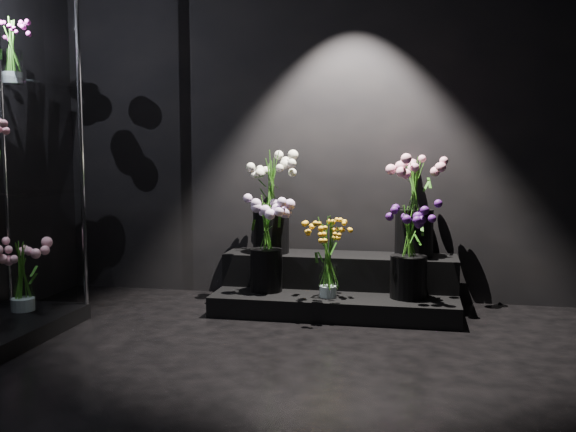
# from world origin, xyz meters

# --- Properties ---
(floor) EXTENTS (4.00, 4.00, 0.00)m
(floor) POSITION_xyz_m (0.00, 0.00, 0.00)
(floor) COLOR black
(floor) RESTS_ON ground
(wall_back) EXTENTS (4.00, 0.00, 4.00)m
(wall_back) POSITION_xyz_m (0.00, 2.00, 1.40)
(wall_back) COLOR black
(wall_back) RESTS_ON floor
(display_riser) EXTENTS (1.70, 0.76, 0.38)m
(display_riser) POSITION_xyz_m (0.27, 1.66, 0.16)
(display_riser) COLOR black
(display_riser) RESTS_ON floor
(bouquet_orange_bells) EXTENTS (0.28, 0.28, 0.55)m
(bouquet_orange_bells) POSITION_xyz_m (0.23, 1.37, 0.43)
(bouquet_orange_bells) COLOR white
(bouquet_orange_bells) RESTS_ON display_riser
(bouquet_lilac) EXTENTS (0.38, 0.38, 0.69)m
(bouquet_lilac) POSITION_xyz_m (-0.23, 1.48, 0.54)
(bouquet_lilac) COLOR black
(bouquet_lilac) RESTS_ON display_riser
(bouquet_purple) EXTENTS (0.40, 0.40, 0.64)m
(bouquet_purple) POSITION_xyz_m (0.77, 1.47, 0.49)
(bouquet_purple) COLOR black
(bouquet_purple) RESTS_ON display_riser
(bouquet_cream_roses) EXTENTS (0.53, 0.53, 0.76)m
(bouquet_cream_roses) POSITION_xyz_m (-0.25, 1.74, 0.81)
(bouquet_cream_roses) COLOR black
(bouquet_cream_roses) RESTS_ON display_riser
(bouquet_pink_roses) EXTENTS (0.44, 0.44, 0.72)m
(bouquet_pink_roses) POSITION_xyz_m (0.80, 1.77, 0.79)
(bouquet_pink_roses) COLOR black
(bouquet_pink_roses) RESTS_ON display_riser
(bouquet_case_magenta) EXTENTS (0.23, 0.23, 0.39)m
(bouquet_case_magenta) POSITION_xyz_m (-1.64, 0.70, 1.75)
(bouquet_case_magenta) COLOR white
(bouquet_case_magenta) RESTS_ON display_case
(bouquet_case_base_pink) EXTENTS (0.41, 0.41, 0.45)m
(bouquet_case_base_pink) POSITION_xyz_m (-1.69, 0.77, 0.34)
(bouquet_case_base_pink) COLOR white
(bouquet_case_base_pink) RESTS_ON display_case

